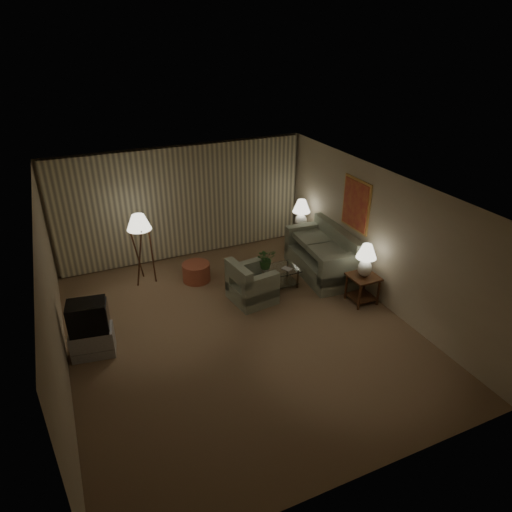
{
  "coord_description": "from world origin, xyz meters",
  "views": [
    {
      "loc": [
        -2.55,
        -6.48,
        5.11
      ],
      "look_at": [
        0.61,
        0.6,
        1.14
      ],
      "focal_mm": 32.0,
      "sensor_mm": 36.0,
      "label": 1
    }
  ],
  "objects_px": {
    "sofa": "(321,257)",
    "crt_tv": "(88,317)",
    "side_table_near": "(363,284)",
    "tv_cabinet": "(93,342)",
    "armchair": "(252,285)",
    "coffee_table": "(272,276)",
    "ottoman": "(196,272)",
    "vase": "(266,269)",
    "table_lamp_near": "(366,258)",
    "table_lamp_far": "(301,212)",
    "side_table_far": "(300,236)",
    "floor_lamp": "(142,248)"
  },
  "relations": [
    {
      "from": "sofa",
      "to": "crt_tv",
      "type": "height_order",
      "value": "crt_tv"
    },
    {
      "from": "side_table_near",
      "to": "tv_cabinet",
      "type": "relative_size",
      "value": 0.78
    },
    {
      "from": "armchair",
      "to": "crt_tv",
      "type": "relative_size",
      "value": 1.54
    },
    {
      "from": "coffee_table",
      "to": "ottoman",
      "type": "distance_m",
      "value": 1.69
    },
    {
      "from": "crt_tv",
      "to": "vase",
      "type": "bearing_deg",
      "value": 20.77
    },
    {
      "from": "vase",
      "to": "armchair",
      "type": "bearing_deg",
      "value": -146.77
    },
    {
      "from": "armchair",
      "to": "vase",
      "type": "relative_size",
      "value": 7.2
    },
    {
      "from": "crt_tv",
      "to": "vase",
      "type": "xyz_separation_m",
      "value": [
        3.62,
        0.75,
        -0.28
      ]
    },
    {
      "from": "coffee_table",
      "to": "crt_tv",
      "type": "xyz_separation_m",
      "value": [
        -3.77,
        -0.75,
        0.49
      ]
    },
    {
      "from": "table_lamp_near",
      "to": "ottoman",
      "type": "bearing_deg",
      "value": 141.87
    },
    {
      "from": "tv_cabinet",
      "to": "crt_tv",
      "type": "distance_m",
      "value": 0.52
    },
    {
      "from": "sofa",
      "to": "table_lamp_far",
      "type": "xyz_separation_m",
      "value": [
        0.15,
        1.25,
        0.61
      ]
    },
    {
      "from": "armchair",
      "to": "table_lamp_near",
      "type": "bearing_deg",
      "value": -123.3
    },
    {
      "from": "side_table_near",
      "to": "tv_cabinet",
      "type": "height_order",
      "value": "side_table_near"
    },
    {
      "from": "coffee_table",
      "to": "table_lamp_far",
      "type": "bearing_deg",
      "value": 43.38
    },
    {
      "from": "side_table_far",
      "to": "table_lamp_far",
      "type": "xyz_separation_m",
      "value": [
        -0.0,
        -0.0,
        0.64
      ]
    },
    {
      "from": "armchair",
      "to": "table_lamp_near",
      "type": "height_order",
      "value": "table_lamp_near"
    },
    {
      "from": "armchair",
      "to": "tv_cabinet",
      "type": "height_order",
      "value": "armchair"
    },
    {
      "from": "side_table_far",
      "to": "vase",
      "type": "xyz_separation_m",
      "value": [
        -1.58,
        -1.35,
        0.09
      ]
    },
    {
      "from": "table_lamp_near",
      "to": "vase",
      "type": "xyz_separation_m",
      "value": [
        -1.58,
        1.25,
        -0.52
      ]
    },
    {
      "from": "coffee_table",
      "to": "vase",
      "type": "xyz_separation_m",
      "value": [
        -0.15,
        -0.0,
        0.21
      ]
    },
    {
      "from": "crt_tv",
      "to": "side_table_near",
      "type": "bearing_deg",
      "value": 3.58
    },
    {
      "from": "armchair",
      "to": "tv_cabinet",
      "type": "bearing_deg",
      "value": 90.38
    },
    {
      "from": "side_table_far",
      "to": "vase",
      "type": "bearing_deg",
      "value": -139.46
    },
    {
      "from": "vase",
      "to": "sofa",
      "type": "bearing_deg",
      "value": 4.0
    },
    {
      "from": "side_table_far",
      "to": "vase",
      "type": "distance_m",
      "value": 2.08
    },
    {
      "from": "tv_cabinet",
      "to": "table_lamp_far",
      "type": "bearing_deg",
      "value": 31.06
    },
    {
      "from": "armchair",
      "to": "coffee_table",
      "type": "bearing_deg",
      "value": -71.81
    },
    {
      "from": "side_table_far",
      "to": "tv_cabinet",
      "type": "distance_m",
      "value": 5.61
    },
    {
      "from": "tv_cabinet",
      "to": "side_table_far",
      "type": "bearing_deg",
      "value": 31.06
    },
    {
      "from": "side_table_far",
      "to": "crt_tv",
      "type": "xyz_separation_m",
      "value": [
        -5.2,
        -2.1,
        0.37
      ]
    },
    {
      "from": "side_table_far",
      "to": "table_lamp_near",
      "type": "bearing_deg",
      "value": -90.0
    },
    {
      "from": "armchair",
      "to": "side_table_far",
      "type": "bearing_deg",
      "value": -58.81
    },
    {
      "from": "side_table_far",
      "to": "tv_cabinet",
      "type": "height_order",
      "value": "side_table_far"
    },
    {
      "from": "sofa",
      "to": "side_table_far",
      "type": "height_order",
      "value": "sofa"
    },
    {
      "from": "floor_lamp",
      "to": "vase",
      "type": "distance_m",
      "value": 2.69
    },
    {
      "from": "armchair",
      "to": "tv_cabinet",
      "type": "xyz_separation_m",
      "value": [
        -3.18,
        -0.46,
        -0.1
      ]
    },
    {
      "from": "side_table_near",
      "to": "floor_lamp",
      "type": "distance_m",
      "value": 4.7
    },
    {
      "from": "table_lamp_near",
      "to": "coffee_table",
      "type": "height_order",
      "value": "table_lamp_near"
    },
    {
      "from": "coffee_table",
      "to": "armchair",
      "type": "bearing_deg",
      "value": -153.94
    },
    {
      "from": "side_table_far",
      "to": "tv_cabinet",
      "type": "bearing_deg",
      "value": -158.01
    },
    {
      "from": "table_lamp_far",
      "to": "vase",
      "type": "distance_m",
      "value": 2.15
    },
    {
      "from": "vase",
      "to": "crt_tv",
      "type": "bearing_deg",
      "value": -168.29
    },
    {
      "from": "side_table_far",
      "to": "floor_lamp",
      "type": "height_order",
      "value": "floor_lamp"
    },
    {
      "from": "sofa",
      "to": "side_table_far",
      "type": "bearing_deg",
      "value": 177.35
    },
    {
      "from": "sofa",
      "to": "coffee_table",
      "type": "relative_size",
      "value": 1.82
    },
    {
      "from": "table_lamp_far",
      "to": "vase",
      "type": "relative_size",
      "value": 5.04
    },
    {
      "from": "side_table_near",
      "to": "table_lamp_near",
      "type": "bearing_deg",
      "value": 176.42
    },
    {
      "from": "table_lamp_far",
      "to": "armchair",
      "type": "bearing_deg",
      "value": -140.94
    },
    {
      "from": "coffee_table",
      "to": "ottoman",
      "type": "bearing_deg",
      "value": 145.29
    }
  ]
}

